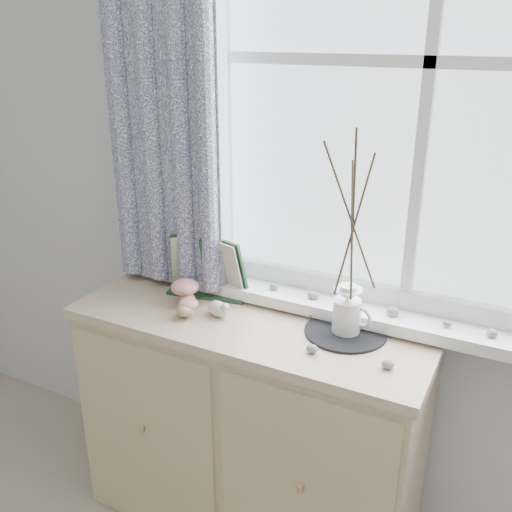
# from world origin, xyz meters

# --- Properties ---
(sideboard) EXTENTS (1.20, 0.45, 0.85)m
(sideboard) POSITION_xyz_m (-0.15, 1.75, 0.43)
(sideboard) COLOR #CCBA8F
(sideboard) RESTS_ON ground
(botanical_book) EXTENTS (0.35, 0.19, 0.23)m
(botanical_book) POSITION_xyz_m (-0.37, 1.83, 0.97)
(botanical_book) COLOR #1D3C26
(botanical_book) RESTS_ON sideboard
(toadstool_cluster) EXTENTS (0.14, 0.15, 0.09)m
(toadstool_cluster) POSITION_xyz_m (-0.38, 1.74, 0.91)
(toadstool_cluster) COLOR white
(toadstool_cluster) RESTS_ON sideboard
(wooden_eggs) EXTENTS (0.10, 0.11, 0.07)m
(wooden_eggs) POSITION_xyz_m (-0.36, 1.70, 0.88)
(wooden_eggs) COLOR tan
(wooden_eggs) RESTS_ON sideboard
(songbird_figurine) EXTENTS (0.12, 0.09, 0.06)m
(songbird_figurine) POSITION_xyz_m (-0.25, 1.73, 0.88)
(songbird_figurine) COLOR silver
(songbird_figurine) RESTS_ON sideboard
(crocheted_doily) EXTENTS (0.26, 0.26, 0.01)m
(crocheted_doily) POSITION_xyz_m (0.16, 1.81, 0.85)
(crocheted_doily) COLOR black
(crocheted_doily) RESTS_ON sideboard
(twig_pitcher) EXTENTS (0.28, 0.28, 0.66)m
(twig_pitcher) POSITION_xyz_m (0.16, 1.81, 1.23)
(twig_pitcher) COLOR silver
(twig_pitcher) RESTS_ON crocheted_doily
(sideboard_pebbles) EXTENTS (0.34, 0.23, 0.03)m
(sideboard_pebbles) POSITION_xyz_m (0.16, 1.75, 0.86)
(sideboard_pebbles) COLOR gray
(sideboard_pebbles) RESTS_ON sideboard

